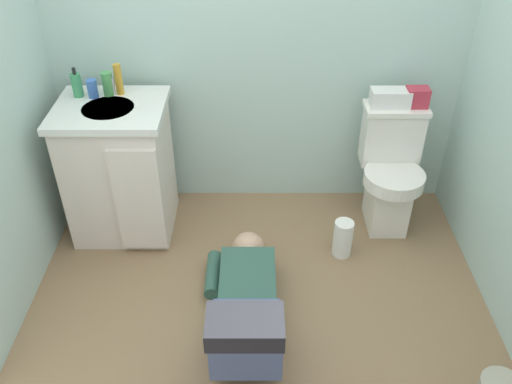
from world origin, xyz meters
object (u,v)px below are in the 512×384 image
Objects in this scene: bottle_blue at (92,89)px; paper_towel_roll at (342,238)px; bottle_green at (107,84)px; person_plumber at (245,307)px; soap_dispenser at (76,85)px; toilet at (390,171)px; tissue_box at (390,98)px; bottle_amber at (118,79)px; faucet at (112,86)px; vanity_cabinet at (120,169)px; toiletry_bag at (417,97)px.

bottle_blue is 0.44× the size of paper_towel_roll.
bottle_green is at bearing 20.35° from bottle_blue.
soap_dispenser is (-0.94, 0.97, 0.71)m from person_plumber.
toilet reaches higher than person_plumber.
bottle_amber reaches higher than tissue_box.
bottle_blue reaches higher than paper_towel_roll.
bottle_green is (0.08, 0.03, 0.01)m from bottle_blue.
faucet is at bearing 6.99° from bottle_green.
faucet is at bearing 91.31° from vanity_cabinet.
toiletry_bag is (0.95, 0.99, 0.63)m from person_plumber.
bottle_blue reaches higher than vanity_cabinet.
faucet is at bearing 162.33° from paper_towel_roll.
bottle_blue is (-0.85, 0.96, 0.69)m from person_plumber.
faucet is at bearing 6.01° from soap_dispenser.
toilet is at bearing -139.23° from toiletry_bag.
paper_towel_roll is (1.48, -0.39, -0.77)m from soap_dispenser.
vanity_cabinet is (-1.59, -0.05, 0.05)m from toilet.
person_plumber is at bearing -134.05° from toiletry_bag.
tissue_box is 1.33× the size of soap_dispenser.
faucet is 0.05m from bottle_amber.
toiletry_bag is 0.75× the size of soap_dispenser.
faucet is at bearing -166.87° from bottle_amber.
person_plumber is at bearing -45.96° from soap_dispenser.
faucet is at bearing 179.93° from toiletry_bag.
bottle_amber is (-1.66, 0.01, 0.10)m from toiletry_bag.
bottle_amber is 1.54m from paper_towel_roll.
bottle_green is 0.57× the size of paper_towel_roll.
toiletry_bag is 1.89m from soap_dispenser.
person_plumber is 1.46m from bottle_blue.
toilet is 7.50× the size of faucet.
soap_dispenser reaches higher than vanity_cabinet.
bottle_green is at bearing 5.86° from soap_dispenser.
paper_towel_roll is (1.29, -0.27, -0.30)m from vanity_cabinet.
soap_dispenser is 1.72m from paper_towel_roll.
soap_dispenser is 0.95× the size of bottle_amber.
toiletry_bag is 1.67m from bottle_amber.
soap_dispenser reaches higher than toilet.
toilet is 3.41× the size of tissue_box.
vanity_cabinet is at bearing -46.60° from bottle_blue.
faucet is (-1.59, 0.09, 0.50)m from toilet.
vanity_cabinet is at bearing 131.41° from person_plumber.
soap_dispenser is at bearing -173.99° from faucet.
bottle_amber reaches higher than vanity_cabinet.
vanity_cabinet is 1.74m from toiletry_bag.
toilet is at bearing -3.17° from bottle_green.
bottle_amber is (0.04, 0.01, 0.04)m from faucet.
person_plumber is 1.42m from tissue_box.
faucet reaches higher than tissue_box.
toilet is 1.77m from bottle_blue.
toiletry_bag is 1.73m from bottle_green.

